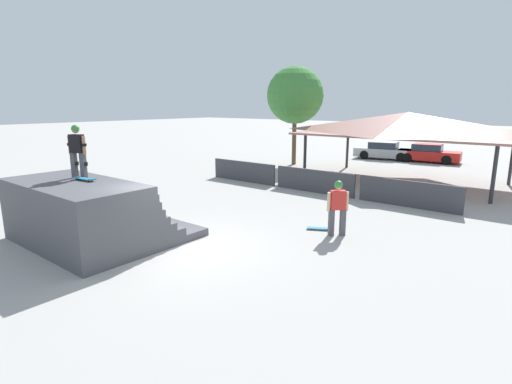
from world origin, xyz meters
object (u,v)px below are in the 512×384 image
object	(u,v)px
skater_on_deck	(77,148)
skateboard_on_deck	(85,179)
parked_car_red	(428,154)
tree_beside_pavilion	(295,95)
skateboard_on_ground	(321,228)
parked_car_silver	(384,151)
bystander_walking	(338,204)

from	to	relation	value
skater_on_deck	skateboard_on_deck	world-z (taller)	skater_on_deck
parked_car_red	skater_on_deck	bearing A→B (deg)	-105.35
skateboard_on_deck	tree_beside_pavilion	xyz separation A→B (m)	(-3.98, 16.77, 2.63)
skateboard_on_ground	parked_car_red	bearing A→B (deg)	68.25
parked_car_silver	tree_beside_pavilion	bearing A→B (deg)	-129.98
skater_on_deck	parked_car_silver	xyz separation A→B (m)	(0.32, 22.96, -2.14)
tree_beside_pavilion	parked_car_red	size ratio (longest dim) A/B	1.50
tree_beside_pavilion	bystander_walking	bearing A→B (deg)	-51.28
skateboard_on_deck	parked_car_red	bearing A→B (deg)	75.28
skater_on_deck	tree_beside_pavilion	xyz separation A→B (m)	(-3.45, 16.64, 1.79)
bystander_walking	tree_beside_pavilion	xyz separation A→B (m)	(-9.36, 11.67, 3.52)
skater_on_deck	skateboard_on_deck	xyz separation A→B (m)	(0.53, -0.13, -0.84)
skateboard_on_deck	skateboard_on_ground	distance (m)	7.32
skateboard_on_ground	skateboard_on_deck	bearing A→B (deg)	-159.75
skateboard_on_deck	tree_beside_pavilion	size ratio (longest dim) A/B	0.13
skateboard_on_ground	parked_car_red	xyz separation A→B (m)	(-1.97, 18.25, 0.54)
skater_on_deck	skateboard_on_ground	world-z (taller)	skater_on_deck
tree_beside_pavilion	parked_car_silver	world-z (taller)	tree_beside_pavilion
skateboard_on_ground	skater_on_deck	bearing A→B (deg)	-163.53
tree_beside_pavilion	skater_on_deck	bearing A→B (deg)	-78.28
parked_car_silver	skater_on_deck	bearing A→B (deg)	-99.94
skateboard_on_ground	bystander_walking	bearing A→B (deg)	-42.56
skateboard_on_deck	parked_car_silver	bearing A→B (deg)	82.48
bystander_walking	parked_car_silver	world-z (taller)	bystander_walking
skater_on_deck	skateboard_on_deck	distance (m)	1.00
bystander_walking	parked_car_red	distance (m)	18.61
bystander_walking	parked_car_red	bearing A→B (deg)	-128.54
skater_on_deck	parked_car_silver	world-z (taller)	skater_on_deck
skateboard_on_deck	skateboard_on_ground	world-z (taller)	skateboard_on_deck
skater_on_deck	bystander_walking	distance (m)	7.91
skateboard_on_deck	skateboard_on_ground	size ratio (longest dim) A/B	1.03
parked_car_silver	parked_car_red	world-z (taller)	same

